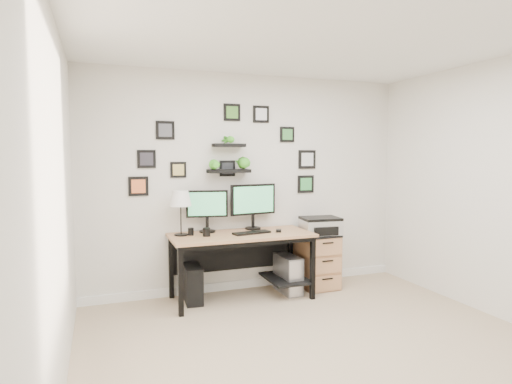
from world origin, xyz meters
name	(u,v)px	position (x,y,z in m)	size (l,w,h in m)	color
room	(251,283)	(0.00, 1.98, 0.05)	(4.00, 4.00, 4.00)	tan
desk	(243,244)	(-0.20, 1.67, 0.63)	(1.60, 0.70, 0.75)	tan
monitor_left	(207,208)	(-0.58, 1.85, 1.03)	(0.47, 0.22, 0.49)	black
monitor_right	(253,203)	(-0.01, 1.86, 1.07)	(0.58, 0.21, 0.54)	black
keyboard	(252,233)	(-0.13, 1.59, 0.76)	(0.43, 0.14, 0.02)	black
mouse	(279,231)	(0.20, 1.59, 0.76)	(0.06, 0.09, 0.03)	black
table_lamp	(181,200)	(-0.90, 1.77, 1.15)	(0.24, 0.24, 0.50)	black
mug	(207,232)	(-0.65, 1.62, 0.80)	(0.08, 0.08, 0.09)	black
pen_cup	(191,232)	(-0.80, 1.74, 0.79)	(0.06, 0.06, 0.08)	black
pc_tower_black	(193,284)	(-0.78, 1.72, 0.20)	(0.18, 0.41, 0.41)	black
pc_tower_grey	(288,274)	(0.35, 1.64, 0.22)	(0.21, 0.45, 0.44)	gray
file_cabinet	(317,260)	(0.78, 1.72, 0.34)	(0.43, 0.53, 0.67)	tan
printer	(320,226)	(0.80, 1.68, 0.77)	(0.48, 0.41, 0.20)	silver
wall_decor	(230,154)	(-0.27, 1.93, 1.65)	(2.31, 0.18, 1.09)	black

